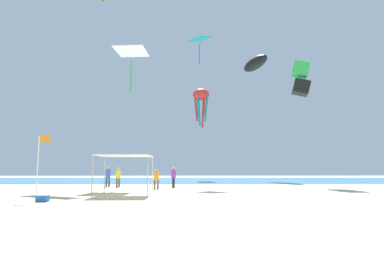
{
  "coord_description": "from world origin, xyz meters",
  "views": [
    {
      "loc": [
        -1.15,
        -19.26,
        1.63
      ],
      "look_at": [
        -0.34,
        12.11,
        5.35
      ],
      "focal_mm": 29.15,
      "sensor_mm": 36.0,
      "label": 1
    }
  ],
  "objects_px": {
    "person_near_tent": "(173,175)",
    "banner_flag": "(39,161)",
    "person_central": "(108,175)",
    "kite_diamond_teal": "(199,41)",
    "canopy_tent": "(125,157)",
    "kite_diamond_white": "(131,53)",
    "person_rightmost": "(156,177)",
    "person_leftmost": "(118,176)",
    "cooler_box": "(43,198)",
    "kite_inflatable_black": "(255,63)",
    "kite_octopus_red": "(201,97)",
    "kite_box_green": "(301,79)"
  },
  "relations": [
    {
      "from": "kite_inflatable_black",
      "to": "person_rightmost",
      "type": "bearing_deg",
      "value": -48.1
    },
    {
      "from": "banner_flag",
      "to": "cooler_box",
      "type": "height_order",
      "value": "banner_flag"
    },
    {
      "from": "kite_diamond_white",
      "to": "kite_box_green",
      "type": "xyz_separation_m",
      "value": [
        17.22,
        1.01,
        -2.15
      ]
    },
    {
      "from": "person_near_tent",
      "to": "person_rightmost",
      "type": "distance_m",
      "value": 2.64
    },
    {
      "from": "kite_diamond_teal",
      "to": "person_near_tent",
      "type": "bearing_deg",
      "value": 114.66
    },
    {
      "from": "person_leftmost",
      "to": "person_rightmost",
      "type": "relative_size",
      "value": 1.08
    },
    {
      "from": "banner_flag",
      "to": "kite_inflatable_black",
      "type": "relative_size",
      "value": 0.5
    },
    {
      "from": "person_leftmost",
      "to": "person_rightmost",
      "type": "bearing_deg",
      "value": -98.28
    },
    {
      "from": "canopy_tent",
      "to": "person_central",
      "type": "xyz_separation_m",
      "value": [
        -3.26,
        9.29,
        -1.28
      ]
    },
    {
      "from": "kite_diamond_teal",
      "to": "banner_flag",
      "type": "bearing_deg",
      "value": 111.08
    },
    {
      "from": "canopy_tent",
      "to": "person_central",
      "type": "relative_size",
      "value": 1.77
    },
    {
      "from": "kite_diamond_white",
      "to": "kite_inflatable_black",
      "type": "relative_size",
      "value": 0.6
    },
    {
      "from": "person_leftmost",
      "to": "banner_flag",
      "type": "xyz_separation_m",
      "value": [
        -1.73,
        -11.52,
        1.03
      ]
    },
    {
      "from": "banner_flag",
      "to": "kite_diamond_teal",
      "type": "bearing_deg",
      "value": 60.95
    },
    {
      "from": "person_rightmost",
      "to": "kite_diamond_teal",
      "type": "xyz_separation_m",
      "value": [
        3.92,
        7.78,
        14.91
      ]
    },
    {
      "from": "cooler_box",
      "to": "kite_diamond_teal",
      "type": "relative_size",
      "value": 0.18
    },
    {
      "from": "kite_diamond_white",
      "to": "person_central",
      "type": "bearing_deg",
      "value": -57.67
    },
    {
      "from": "cooler_box",
      "to": "canopy_tent",
      "type": "bearing_deg",
      "value": 48.11
    },
    {
      "from": "person_near_tent",
      "to": "kite_octopus_red",
      "type": "relative_size",
      "value": 0.3
    },
    {
      "from": "canopy_tent",
      "to": "kite_box_green",
      "type": "bearing_deg",
      "value": 35.39
    },
    {
      "from": "person_central",
      "to": "kite_diamond_teal",
      "type": "distance_m",
      "value": 17.65
    },
    {
      "from": "canopy_tent",
      "to": "person_rightmost",
      "type": "relative_size",
      "value": 2.02
    },
    {
      "from": "banner_flag",
      "to": "canopy_tent",
      "type": "bearing_deg",
      "value": 38.88
    },
    {
      "from": "banner_flag",
      "to": "person_rightmost",
      "type": "bearing_deg",
      "value": 58.99
    },
    {
      "from": "person_rightmost",
      "to": "kite_octopus_red",
      "type": "xyz_separation_m",
      "value": [
        4.83,
        21.35,
        11.74
      ]
    },
    {
      "from": "canopy_tent",
      "to": "person_near_tent",
      "type": "distance_m",
      "value": 8.63
    },
    {
      "from": "canopy_tent",
      "to": "person_leftmost",
      "type": "xyz_separation_m",
      "value": [
        -2.14,
        8.4,
        -1.34
      ]
    },
    {
      "from": "canopy_tent",
      "to": "kite_diamond_white",
      "type": "height_order",
      "value": "kite_diamond_white"
    },
    {
      "from": "person_near_tent",
      "to": "banner_flag",
      "type": "relative_size",
      "value": 0.53
    },
    {
      "from": "kite_diamond_white",
      "to": "kite_diamond_teal",
      "type": "height_order",
      "value": "kite_diamond_teal"
    },
    {
      "from": "canopy_tent",
      "to": "cooler_box",
      "type": "height_order",
      "value": "canopy_tent"
    },
    {
      "from": "person_leftmost",
      "to": "person_central",
      "type": "distance_m",
      "value": 1.43
    },
    {
      "from": "canopy_tent",
      "to": "kite_inflatable_black",
      "type": "relative_size",
      "value": 0.48
    },
    {
      "from": "person_leftmost",
      "to": "cooler_box",
      "type": "bearing_deg",
      "value": -157.94
    },
    {
      "from": "banner_flag",
      "to": "cooler_box",
      "type": "relative_size",
      "value": 5.91
    },
    {
      "from": "kite_box_green",
      "to": "kite_diamond_white",
      "type": "bearing_deg",
      "value": 108.35
    },
    {
      "from": "person_near_tent",
      "to": "kite_box_green",
      "type": "height_order",
      "value": "kite_box_green"
    },
    {
      "from": "kite_octopus_red",
      "to": "kite_inflatable_black",
      "type": "bearing_deg",
      "value": 57.49
    },
    {
      "from": "person_rightmost",
      "to": "kite_box_green",
      "type": "bearing_deg",
      "value": -139.95
    },
    {
      "from": "kite_octopus_red",
      "to": "person_near_tent",
      "type": "bearing_deg",
      "value": -45.29
    },
    {
      "from": "canopy_tent",
      "to": "cooler_box",
      "type": "relative_size",
      "value": 5.7
    },
    {
      "from": "person_leftmost",
      "to": "person_rightmost",
      "type": "height_order",
      "value": "person_leftmost"
    },
    {
      "from": "person_near_tent",
      "to": "canopy_tent",
      "type": "bearing_deg",
      "value": -33.89
    },
    {
      "from": "kite_octopus_red",
      "to": "kite_box_green",
      "type": "distance_m",
      "value": 18.63
    },
    {
      "from": "person_leftmost",
      "to": "kite_box_green",
      "type": "distance_m",
      "value": 20.53
    },
    {
      "from": "canopy_tent",
      "to": "kite_inflatable_black",
      "type": "height_order",
      "value": "kite_inflatable_black"
    },
    {
      "from": "kite_box_green",
      "to": "person_rightmost",
      "type": "bearing_deg",
      "value": 125.69
    },
    {
      "from": "kite_inflatable_black",
      "to": "kite_box_green",
      "type": "bearing_deg",
      "value": -13.56
    },
    {
      "from": "kite_inflatable_black",
      "to": "kite_diamond_teal",
      "type": "relative_size",
      "value": 2.19
    },
    {
      "from": "person_rightmost",
      "to": "kite_diamond_white",
      "type": "height_order",
      "value": "kite_diamond_white"
    }
  ]
}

